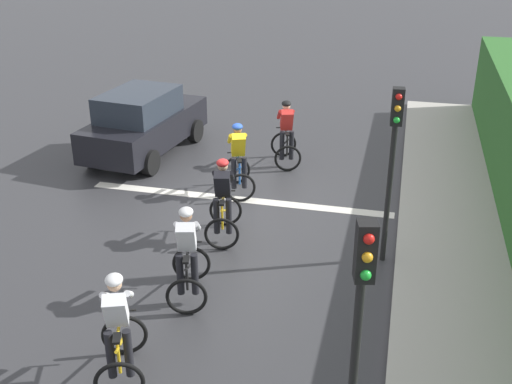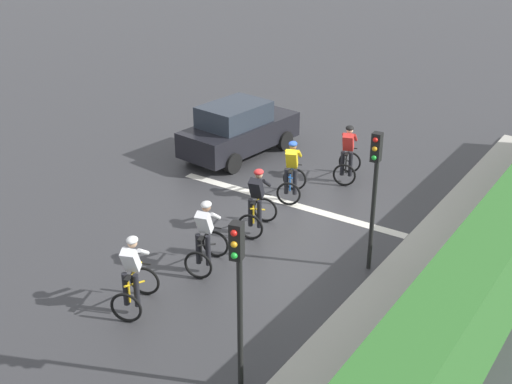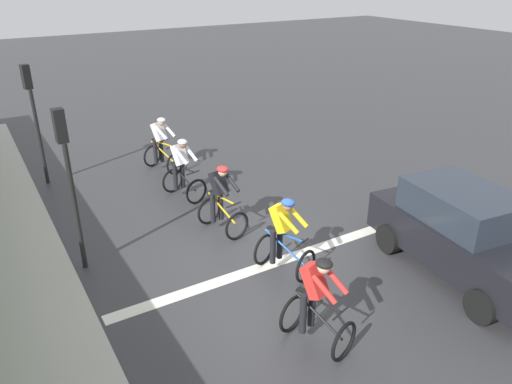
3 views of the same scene
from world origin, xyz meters
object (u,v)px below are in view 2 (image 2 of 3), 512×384
Objects in this scene: cyclist_fourth at (292,172)px; traffic_light_far_junction at (238,283)px; traffic_light_near_crossing at (374,181)px; cyclist_mid at (257,203)px; cyclist_lead at (133,276)px; cyclist_trailing at (348,155)px; car_black at (238,129)px; cyclist_second at (206,238)px.

cyclist_fourth is 0.50× the size of traffic_light_far_junction.
cyclist_fourth is 4.37m from traffic_light_near_crossing.
traffic_light_near_crossing is at bearing 177.07° from cyclist_mid.
cyclist_mid is (-0.21, -4.28, 0.00)m from cyclist_lead.
traffic_light_far_junction reaches higher than cyclist_trailing.
cyclist_lead and cyclist_mid have the same top height.
car_black is at bearing -55.09° from traffic_light_far_junction.
traffic_light_far_junction is (-3.22, 0.85, 1.43)m from cyclist_lead.
cyclist_second is 3.97m from traffic_light_near_crossing.
cyclist_fourth is at bearing -65.69° from traffic_light_far_junction.
cyclist_second is at bearing 118.80° from car_black.
cyclist_trailing is at bearing -109.54° from cyclist_fourth.
cyclist_trailing is at bearing -93.69° from cyclist_second.
cyclist_lead is 1.00× the size of cyclist_second.
traffic_light_far_junction reaches higher than cyclist_second.
traffic_light_near_crossing reaches higher than car_black.
traffic_light_near_crossing reaches higher than cyclist_lead.
traffic_light_far_junction is (-2.98, 2.97, 1.43)m from cyclist_second.
cyclist_lead is 4.28m from cyclist_mid.
cyclist_mid is at bearing -2.93° from traffic_light_near_crossing.
cyclist_second is 6.33m from cyclist_trailing.
traffic_light_near_crossing is 1.00× the size of traffic_light_far_junction.
traffic_light_near_crossing is at bearing 145.98° from cyclist_fourth.
traffic_light_near_crossing reaches higher than cyclist_trailing.
car_black is at bearing -49.97° from cyclist_mid.
cyclist_trailing is (-0.65, -8.44, 0.00)m from cyclist_lead.
cyclist_lead is at bearing 50.80° from traffic_light_near_crossing.
cyclist_mid is 1.00× the size of cyclist_fourth.
cyclist_second and cyclist_trailing have the same top height.
cyclist_lead is 1.00× the size of cyclist_trailing.
cyclist_lead is 6.43m from cyclist_fourth.
cyclist_trailing is 0.39× the size of car_black.
cyclist_mid is 4.18m from cyclist_trailing.
car_black is 1.28× the size of traffic_light_far_junction.
cyclist_trailing is (-0.71, -2.01, 0.00)m from cyclist_fourth.
cyclist_second is 7.03m from car_black.
cyclist_second is at bearing -96.51° from cyclist_lead.
cyclist_lead is at bearing 85.60° from cyclist_trailing.
car_black is 7.83m from traffic_light_near_crossing.
traffic_light_near_crossing is (-3.15, 0.16, 1.43)m from cyclist_mid.
cyclist_second is 0.50× the size of traffic_light_far_junction.
car_black reaches higher than cyclist_mid.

